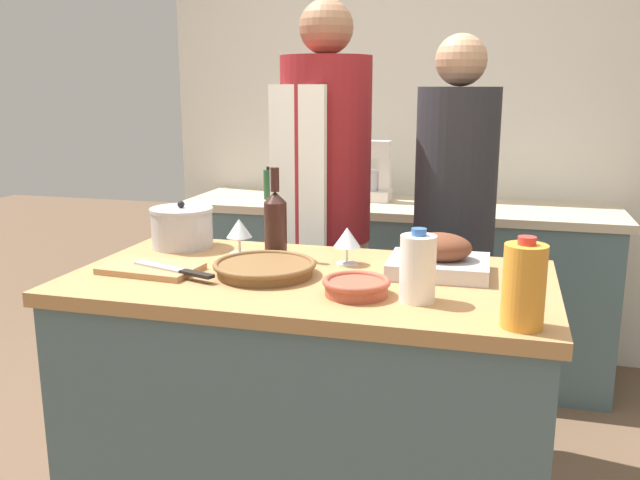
{
  "coord_description": "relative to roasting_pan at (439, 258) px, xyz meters",
  "views": [
    {
      "loc": [
        0.52,
        -1.79,
        1.47
      ],
      "look_at": [
        0.0,
        0.11,
        1.02
      ],
      "focal_mm": 38.0,
      "sensor_mm": 36.0,
      "label": 1
    }
  ],
  "objects": [
    {
      "name": "roasting_pan",
      "position": [
        0.0,
        0.0,
        0.0
      ],
      "size": [
        0.29,
        0.24,
        0.12
      ],
      "color": "#BCBCC1",
      "rests_on": "kitchen_island"
    },
    {
      "name": "milk_jug",
      "position": [
        -0.03,
        -0.27,
        0.04
      ],
      "size": [
        0.09,
        0.09,
        0.19
      ],
      "color": "white",
      "rests_on": "kitchen_island"
    },
    {
      "name": "condiment_bottle_tall",
      "position": [
        -0.65,
        1.49,
        -0.04
      ],
      "size": [
        0.05,
        0.05,
        0.15
      ],
      "color": "#B28E2D",
      "rests_on": "back_counter"
    },
    {
      "name": "wine_glass_right",
      "position": [
        -0.28,
        0.04,
        0.03
      ],
      "size": [
        0.08,
        0.08,
        0.11
      ],
      "color": "silver",
      "rests_on": "kitchen_island"
    },
    {
      "name": "condiment_bottle_extra",
      "position": [
        -0.76,
        1.52,
        -0.01
      ],
      "size": [
        0.06,
        0.06,
        0.2
      ],
      "color": "#234C28",
      "rests_on": "back_counter"
    },
    {
      "name": "cutting_board",
      "position": [
        -0.81,
        -0.2,
        -0.04
      ],
      "size": [
        0.29,
        0.19,
        0.02
      ],
      "color": "#AD7F51",
      "rests_on": "kitchen_island"
    },
    {
      "name": "wine_bottle_green",
      "position": [
        -0.51,
        0.05,
        0.07
      ],
      "size": [
        0.07,
        0.07,
        0.29
      ],
      "color": "#381E19",
      "rests_on": "kitchen_island"
    },
    {
      "name": "condiment_bottle_short",
      "position": [
        -1.03,
        1.43,
        -0.02
      ],
      "size": [
        0.05,
        0.05,
        0.17
      ],
      "color": "#234C28",
      "rests_on": "back_counter"
    },
    {
      "name": "mixing_bowl",
      "position": [
        -0.19,
        -0.26,
        -0.02
      ],
      "size": [
        0.18,
        0.18,
        0.04
      ],
      "color": "#A84C38",
      "rests_on": "kitchen_island"
    },
    {
      "name": "wine_glass_left",
      "position": [
        -0.64,
        0.07,
        0.04
      ],
      "size": [
        0.08,
        0.08,
        0.12
      ],
      "color": "silver",
      "rests_on": "kitchen_island"
    },
    {
      "name": "person_cook_aproned",
      "position": [
        -0.52,
        0.68,
        0.01
      ],
      "size": [
        0.38,
        0.4,
        1.79
      ],
      "rotation": [
        0.0,
        0.0,
        -0.44
      ],
      "color": "beige",
      "rests_on": "ground_plane"
    },
    {
      "name": "back_counter",
      "position": [
        -0.35,
        1.49,
        -0.54
      ],
      "size": [
        2.19,
        0.6,
        0.88
      ],
      "color": "#4C666B",
      "rests_on": "ground_plane"
    },
    {
      "name": "kitchen_island",
      "position": [
        -0.35,
        -0.11,
        -0.51
      ],
      "size": [
        1.37,
        0.72,
        0.94
      ],
      "color": "#4C666B",
      "rests_on": "ground_plane"
    },
    {
      "name": "person_cook_guest",
      "position": [
        -0.01,
        0.73,
        -0.06
      ],
      "size": [
        0.31,
        0.31,
        1.66
      ],
      "rotation": [
        0.0,
        0.0,
        0.38
      ],
      "color": "beige",
      "rests_on": "ground_plane"
    },
    {
      "name": "knife_chef",
      "position": [
        -0.72,
        -0.23,
        -0.03
      ],
      "size": [
        0.29,
        0.12,
        0.01
      ],
      "color": "#B7B7BC",
      "rests_on": "cutting_board"
    },
    {
      "name": "stand_mixer",
      "position": [
        -0.49,
        1.53,
        0.03
      ],
      "size": [
        0.18,
        0.14,
        0.31
      ],
      "color": "silver",
      "rests_on": "back_counter"
    },
    {
      "name": "stock_pot",
      "position": [
        -0.87,
        0.11,
        0.02
      ],
      "size": [
        0.21,
        0.21,
        0.16
      ],
      "color": "#B7B7BC",
      "rests_on": "kitchen_island"
    },
    {
      "name": "juice_jug",
      "position": [
        0.22,
        -0.4,
        0.05
      ],
      "size": [
        0.1,
        0.1,
        0.21
      ],
      "color": "orange",
      "rests_on": "kitchen_island"
    },
    {
      "name": "back_wall",
      "position": [
        -0.35,
        1.84,
        0.29
      ],
      "size": [
        2.69,
        0.1,
        2.55
      ],
      "color": "silver",
      "rests_on": "ground_plane"
    },
    {
      "name": "wicker_basket",
      "position": [
        -0.48,
        -0.15,
        -0.02
      ],
      "size": [
        0.3,
        0.3,
        0.04
      ],
      "color": "brown",
      "rests_on": "kitchen_island"
    }
  ]
}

